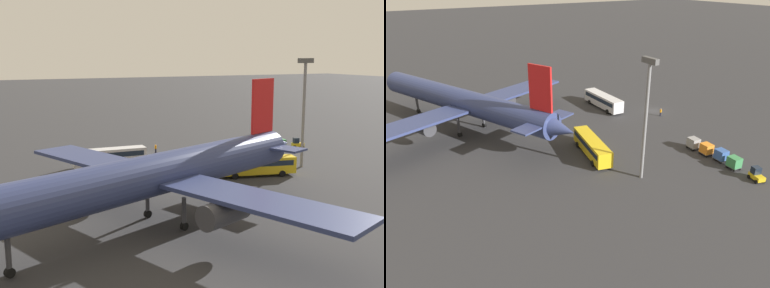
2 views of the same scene
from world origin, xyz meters
The scene contains 11 objects.
ground_plane centered at (0.00, 0.00, 0.00)m, with size 600.00×600.00×0.00m, color #2D2D30.
airplane centered at (11.26, 39.69, 5.93)m, with size 52.25×46.22×15.80m.
shuttle_bus_near centered at (8.02, 8.56, 1.88)m, with size 12.66×3.50×3.13m.
shuttle_bus_far centered at (-11.46, 24.70, 1.84)m, with size 12.74×5.32×3.05m.
baggage_tug centered at (-31.75, 8.20, 0.94)m, with size 2.68×2.23×2.10m.
worker_person centered at (-3.22, 1.04, 0.87)m, with size 0.38×0.38×1.74m.
cargo_cart_green centered at (-27.63, 8.08, 1.19)m, with size 2.16×1.88×2.06m.
cargo_cart_blue centered at (-24.72, 7.62, 1.19)m, with size 2.16×1.88×2.06m.
cargo_cart_orange centered at (-21.80, 7.84, 1.19)m, with size 2.16×1.88×2.06m.
cargo_cart_grey centered at (-18.89, 7.86, 1.19)m, with size 2.16×1.88×2.06m.
light_pole centered at (-21.93, 22.54, 11.24)m, with size 2.80×0.70×18.44m.
Camera 2 is at (-59.69, 57.35, 28.78)m, focal length 35.00 mm.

